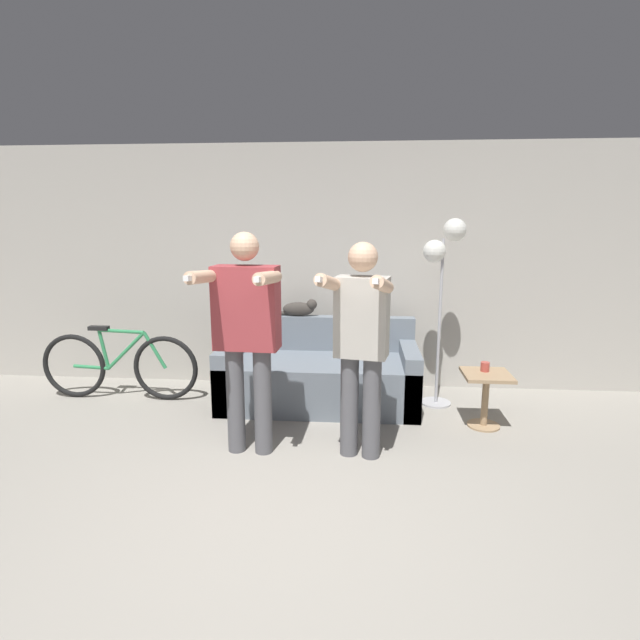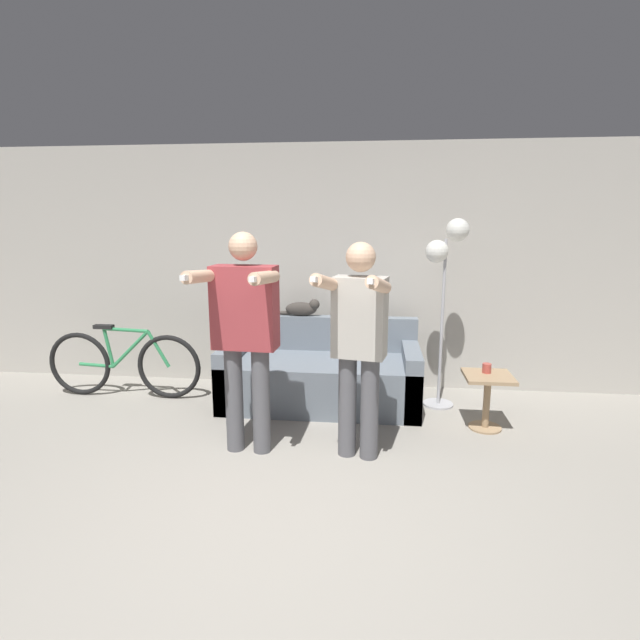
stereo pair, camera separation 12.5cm
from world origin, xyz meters
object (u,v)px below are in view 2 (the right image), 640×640
(person_right, at_px, (359,337))
(floor_lamp, at_px, (446,259))
(side_table, at_px, (487,391))
(couch, at_px, (321,376))
(person_left, at_px, (245,327))
(cup, at_px, (487,368))
(bicycle, at_px, (124,364))
(cat, at_px, (303,308))

(person_right, xyz_separation_m, floor_lamp, (0.77, 1.20, 0.49))
(side_table, bearing_deg, couch, 163.17)
(person_left, relative_size, side_table, 3.50)
(couch, distance_m, person_right, 1.37)
(cup, bearing_deg, person_right, -146.71)
(floor_lamp, bearing_deg, cup, -54.82)
(cup, relative_size, bicycle, 0.05)
(cup, xyz_separation_m, bicycle, (-3.56, 0.36, -0.19))
(floor_lamp, distance_m, cup, 1.08)
(person_left, distance_m, bicycle, 2.04)
(floor_lamp, bearing_deg, side_table, -57.42)
(bicycle, bearing_deg, side_table, -6.73)
(side_table, bearing_deg, floor_lamp, 122.58)
(side_table, relative_size, bicycle, 0.30)
(person_left, height_order, side_table, person_left)
(cup, bearing_deg, floor_lamp, 125.18)
(person_left, height_order, cat, person_left)
(person_right, distance_m, floor_lamp, 1.50)
(cat, distance_m, bicycle, 1.94)
(person_left, bearing_deg, side_table, 21.77)
(floor_lamp, bearing_deg, cat, 168.76)
(person_left, relative_size, cat, 3.77)
(person_right, bearing_deg, person_left, -169.00)
(side_table, distance_m, cup, 0.19)
(person_left, xyz_separation_m, cup, (1.97, 0.72, -0.48))
(person_left, distance_m, cat, 1.49)
(couch, xyz_separation_m, side_table, (1.51, -0.46, 0.07))
(person_right, xyz_separation_m, cat, (-0.64, 1.47, -0.06))
(couch, xyz_separation_m, floor_lamp, (1.18, 0.07, 1.17))
(person_left, distance_m, person_right, 0.87)
(side_table, bearing_deg, bicycle, 173.27)
(person_left, xyz_separation_m, bicycle, (-1.59, 1.08, -0.66))
(person_left, bearing_deg, couch, 70.84)
(floor_lamp, height_order, cup, floor_lamp)
(person_right, height_order, side_table, person_right)
(cat, bearing_deg, person_right, -66.64)
(floor_lamp, xyz_separation_m, bicycle, (-3.23, -0.11, -1.10))
(person_right, relative_size, floor_lamp, 0.91)
(person_left, height_order, bicycle, person_left)
(cat, xyz_separation_m, side_table, (1.75, -0.81, -0.55))
(couch, bearing_deg, floor_lamp, 3.43)
(person_left, bearing_deg, cup, 23.30)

